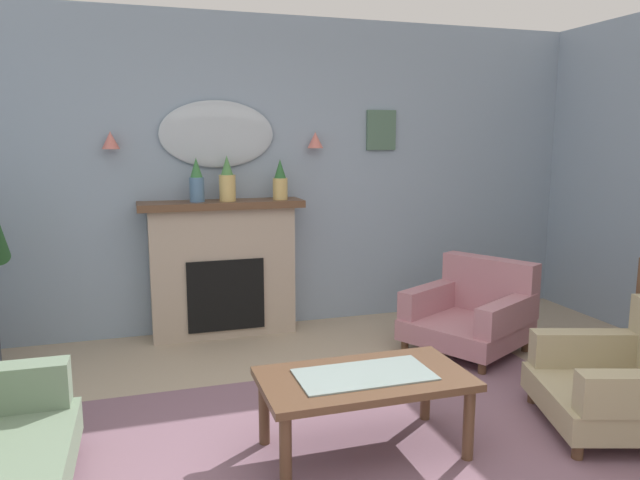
# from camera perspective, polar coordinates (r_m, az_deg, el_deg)

# --- Properties ---
(wall_back) EXTENTS (6.86, 0.10, 2.71)m
(wall_back) POSITION_cam_1_polar(r_m,az_deg,el_deg) (5.34, -4.77, 6.23)
(wall_back) COLOR #8C9EB2
(wall_back) RESTS_ON ground
(patterned_rug) EXTENTS (3.20, 2.40, 0.01)m
(patterned_rug) POSITION_cam_1_polar(r_m,az_deg,el_deg) (3.36, 5.75, -20.06)
(patterned_rug) COLOR #7F5B6B
(patterned_rug) RESTS_ON ground
(fireplace) EXTENTS (1.36, 0.36, 1.16)m
(fireplace) POSITION_cam_1_polar(r_m,az_deg,el_deg) (5.15, -9.23, -2.83)
(fireplace) COLOR tan
(fireplace) RESTS_ON ground
(mantel_vase_left) EXTENTS (0.12, 0.12, 0.36)m
(mantel_vase_left) POSITION_cam_1_polar(r_m,az_deg,el_deg) (4.99, -11.70, 5.46)
(mantel_vase_left) COLOR #4C7093
(mantel_vase_left) RESTS_ON fireplace
(mantel_vase_right) EXTENTS (0.14, 0.14, 0.38)m
(mantel_vase_right) POSITION_cam_1_polar(r_m,az_deg,el_deg) (5.02, -8.85, 5.54)
(mantel_vase_right) COLOR tan
(mantel_vase_right) RESTS_ON fireplace
(mantel_vase_centre) EXTENTS (0.13, 0.13, 0.34)m
(mantel_vase_centre) POSITION_cam_1_polar(r_m,az_deg,el_deg) (5.11, -3.83, 5.58)
(mantel_vase_centre) COLOR tan
(mantel_vase_centre) RESTS_ON fireplace
(wall_mirror) EXTENTS (0.96, 0.06, 0.56)m
(wall_mirror) POSITION_cam_1_polar(r_m,az_deg,el_deg) (5.17, -9.81, 9.93)
(wall_mirror) COLOR #B2BCC6
(wall_sconce_left) EXTENTS (0.14, 0.14, 0.14)m
(wall_sconce_left) POSITION_cam_1_polar(r_m,az_deg,el_deg) (5.07, -19.38, 8.98)
(wall_sconce_left) COLOR #D17066
(wall_sconce_right) EXTENTS (0.14, 0.14, 0.14)m
(wall_sconce_right) POSITION_cam_1_polar(r_m,az_deg,el_deg) (5.30, -0.45, 9.52)
(wall_sconce_right) COLOR #D17066
(framed_picture) EXTENTS (0.28, 0.03, 0.36)m
(framed_picture) POSITION_cam_1_polar(r_m,az_deg,el_deg) (5.58, 5.86, 10.39)
(framed_picture) COLOR #4C6B56
(coffee_table) EXTENTS (1.10, 0.60, 0.45)m
(coffee_table) POSITION_cam_1_polar(r_m,az_deg,el_deg) (3.25, 4.24, -13.66)
(coffee_table) COLOR brown
(coffee_table) RESTS_ON ground
(armchair_by_coffee_table) EXTENTS (1.02, 1.01, 0.71)m
(armchair_by_coffee_table) POSITION_cam_1_polar(r_m,az_deg,el_deg) (3.94, 27.61, -11.74)
(armchair_by_coffee_table) COLOR tan
(armchair_by_coffee_table) RESTS_ON ground
(armchair_in_corner) EXTENTS (1.10, 1.09, 0.71)m
(armchair_in_corner) POSITION_cam_1_polar(r_m,az_deg,el_deg) (4.95, 14.38, -6.66)
(armchair_in_corner) COLOR #B77A84
(armchair_in_corner) RESTS_ON ground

